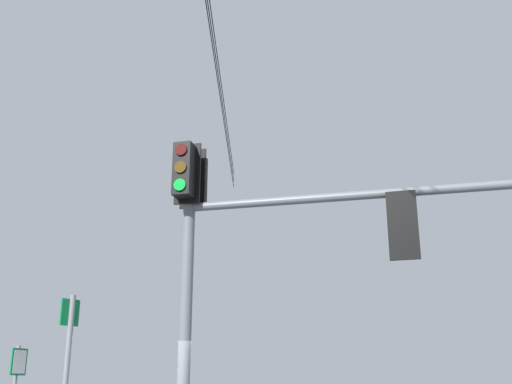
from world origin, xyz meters
The scene contains 1 object.
signal_mast_assembly centered at (-1.60, -0.51, 4.09)m, with size 6.63×0.97×5.71m.
Camera 1 is at (-3.30, 8.71, 1.85)m, focal length 42.82 mm.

